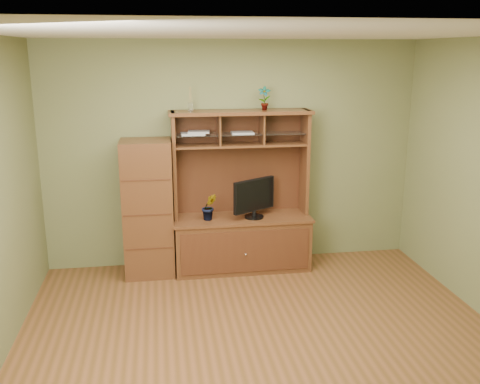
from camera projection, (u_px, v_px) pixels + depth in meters
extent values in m
cube|color=brown|center=(263.00, 341.00, 4.90)|extent=(4.50, 4.00, 0.02)
cube|color=white|center=(267.00, 32.00, 4.21)|extent=(4.50, 4.00, 0.02)
cube|color=#656C40|center=(232.00, 154.00, 6.47)|extent=(4.50, 0.02, 2.70)
cube|color=#656C40|center=(345.00, 305.00, 2.63)|extent=(4.50, 0.02, 2.70)
cube|color=#452913|center=(242.00, 243.00, 6.46)|extent=(1.60, 0.55, 0.62)
cube|color=#3E1B11|center=(246.00, 252.00, 6.19)|extent=(1.50, 0.01, 0.50)
sphere|color=silver|center=(246.00, 255.00, 6.18)|extent=(0.02, 0.02, 0.02)
cube|color=#452913|center=(242.00, 218.00, 6.38)|extent=(1.64, 0.59, 0.03)
cube|color=#452913|center=(174.00, 166.00, 6.19)|extent=(0.04, 0.35, 1.25)
cube|color=#452913|center=(305.00, 162.00, 6.42)|extent=(0.04, 0.35, 1.25)
cube|color=#3E1B11|center=(238.00, 161.00, 6.47)|extent=(1.52, 0.02, 1.25)
cube|color=#452913|center=(241.00, 112.00, 6.15)|extent=(1.66, 0.40, 0.04)
cube|color=#452913|center=(241.00, 145.00, 6.25)|extent=(1.52, 0.32, 0.02)
cube|color=#452913|center=(219.00, 129.00, 6.17)|extent=(0.02, 0.31, 0.35)
cube|color=#452913|center=(262.00, 129.00, 6.24)|extent=(0.02, 0.31, 0.35)
cube|color=silver|center=(241.00, 134.00, 6.21)|extent=(1.50, 0.27, 0.01)
cylinder|color=black|center=(254.00, 217.00, 6.33)|extent=(0.23, 0.23, 0.02)
cylinder|color=black|center=(254.00, 213.00, 6.32)|extent=(0.05, 0.05, 0.07)
cube|color=black|center=(254.00, 195.00, 6.26)|extent=(0.53, 0.34, 0.38)
imported|color=#25531C|center=(209.00, 207.00, 6.22)|extent=(0.19, 0.16, 0.32)
imported|color=#366D26|center=(264.00, 98.00, 6.16)|extent=(0.16, 0.13, 0.27)
cylinder|color=silver|center=(191.00, 107.00, 6.05)|extent=(0.06, 0.06, 0.10)
cylinder|color=olive|center=(190.00, 95.00, 6.02)|extent=(0.04, 0.04, 0.18)
cube|color=silver|center=(193.00, 134.00, 6.13)|extent=(0.27, 0.21, 0.02)
cube|color=silver|center=(199.00, 132.00, 6.14)|extent=(0.27, 0.22, 0.02)
cube|color=silver|center=(242.00, 133.00, 6.22)|extent=(0.26, 0.21, 0.02)
cube|color=#452913|center=(148.00, 208.00, 6.19)|extent=(0.57, 0.51, 1.59)
cube|color=#3E1B11|center=(149.00, 249.00, 6.04)|extent=(0.53, 0.01, 0.02)
cube|color=#3E1B11|center=(148.00, 215.00, 5.94)|extent=(0.53, 0.01, 0.01)
cube|color=#3E1B11|center=(146.00, 180.00, 5.84)|extent=(0.53, 0.01, 0.02)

